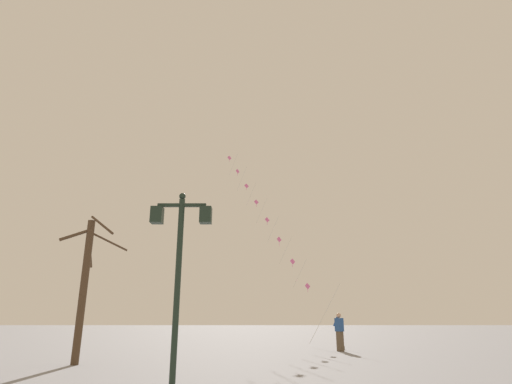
{
  "coord_description": "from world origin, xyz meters",
  "views": [
    {
      "loc": [
        -1.27,
        -1.77,
        1.45
      ],
      "look_at": [
        -1.37,
        20.32,
        8.28
      ],
      "focal_mm": 28.81,
      "sensor_mm": 36.0,
      "label": 1
    }
  ],
  "objects_px": {
    "twin_lantern_lamp_post": "(181,247)",
    "kite_train": "(272,224)",
    "kite_flyer": "(341,331)",
    "bare_tree": "(87,283)"
  },
  "relations": [
    {
      "from": "twin_lantern_lamp_post",
      "to": "kite_flyer",
      "type": "height_order",
      "value": "twin_lantern_lamp_post"
    },
    {
      "from": "kite_flyer",
      "to": "bare_tree",
      "type": "bearing_deg",
      "value": 91.54
    },
    {
      "from": "bare_tree",
      "to": "kite_train",
      "type": "bearing_deg",
      "value": 59.49
    },
    {
      "from": "kite_train",
      "to": "bare_tree",
      "type": "xyz_separation_m",
      "value": [
        -6.84,
        -11.6,
        -4.69
      ]
    },
    {
      "from": "twin_lantern_lamp_post",
      "to": "kite_train",
      "type": "xyz_separation_m",
      "value": [
        2.72,
        16.4,
        4.23
      ]
    },
    {
      "from": "twin_lantern_lamp_post",
      "to": "kite_train",
      "type": "distance_m",
      "value": 17.15
    },
    {
      "from": "bare_tree",
      "to": "kite_flyer",
      "type": "bearing_deg",
      "value": 30.76
    },
    {
      "from": "twin_lantern_lamp_post",
      "to": "bare_tree",
      "type": "height_order",
      "value": "bare_tree"
    },
    {
      "from": "kite_flyer",
      "to": "twin_lantern_lamp_post",
      "type": "bearing_deg",
      "value": 122.48
    },
    {
      "from": "kite_train",
      "to": "kite_flyer",
      "type": "xyz_separation_m",
      "value": [
        3.02,
        -5.74,
        -6.4
      ]
    }
  ]
}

